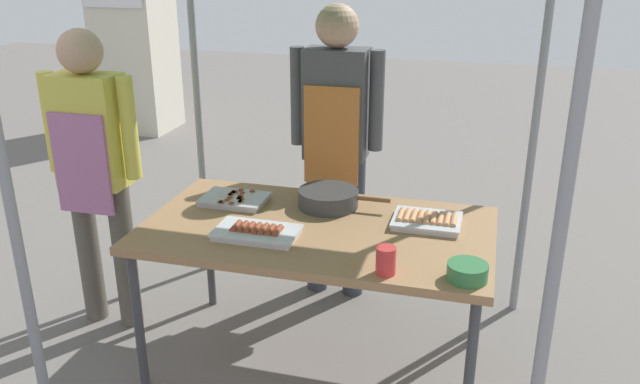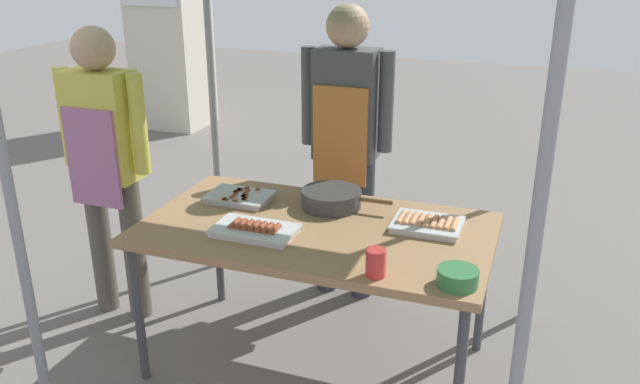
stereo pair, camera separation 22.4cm
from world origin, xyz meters
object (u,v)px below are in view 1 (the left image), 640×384
tray_grilled_sausages (257,232)px  tray_meat_skewers (235,199)px  vendor_woman (336,131)px  customer_nearby (94,159)px  condiment_bowl (467,272)px  stall_table (317,237)px  tray_pork_links (427,220)px  drink_cup_near_edge (386,261)px  cooking_wok (329,197)px  neighbor_stall_left (134,42)px

tray_grilled_sausages → tray_meat_skewers: size_ratio=1.17×
vendor_woman → customer_nearby: bearing=29.9°
tray_grilled_sausages → condiment_bowl: condiment_bowl is taller
stall_table → tray_pork_links: (0.48, 0.15, 0.07)m
drink_cup_near_edge → vendor_woman: (-0.47, 1.10, 0.19)m
stall_table → cooking_wok: size_ratio=3.51×
condiment_bowl → vendor_woman: bearing=126.5°
condiment_bowl → neighbor_stall_left: neighbor_stall_left is taller
tray_pork_links → drink_cup_near_edge: drink_cup_near_edge is taller
stall_table → neighbor_stall_left: bearing=129.6°
tray_meat_skewers → drink_cup_near_edge: (0.86, -0.54, 0.04)m
tray_meat_skewers → cooking_wok: 0.47m
tray_meat_skewers → neighbor_stall_left: neighbor_stall_left is taller
drink_cup_near_edge → customer_nearby: 1.65m
tray_pork_links → cooking_wok: size_ratio=0.68×
condiment_bowl → customer_nearby: 1.95m
vendor_woman → drink_cup_near_edge: bearing=113.4°
stall_table → tray_meat_skewers: 0.51m
cooking_wok → customer_nearby: (-1.19, -0.15, 0.15)m
neighbor_stall_left → stall_table: bearing=-50.4°
customer_nearby → neighbor_stall_left: size_ratio=0.83×
tray_pork_links → condiment_bowl: (0.21, -0.48, 0.01)m
customer_nearby → tray_meat_skewers: bearing=6.2°
condiment_bowl → drink_cup_near_edge: (-0.31, -0.03, 0.02)m
customer_nearby → cooking_wok: bearing=7.4°
tray_grilled_sausages → tray_meat_skewers: (-0.25, 0.34, -0.00)m
drink_cup_near_edge → neighbor_stall_left: size_ratio=0.06×
vendor_woman → tray_grilled_sausages: bearing=81.3°
condiment_bowl → vendor_woman: (-0.79, 1.06, 0.22)m
neighbor_stall_left → customer_nearby: bearing=-62.7°
customer_nearby → neighbor_stall_left: bearing=117.3°
stall_table → customer_nearby: size_ratio=1.00×
tray_grilled_sausages → vendor_woman: vendor_woman is taller
cooking_wok → vendor_woman: (-0.08, 0.48, 0.20)m
tray_grilled_sausages → tray_pork_links: size_ratio=1.20×
cooking_wok → condiment_bowl: (0.70, -0.58, -0.01)m
tray_meat_skewers → cooking_wok: size_ratio=0.70×
stall_table → tray_pork_links: tray_pork_links is taller
stall_table → tray_pork_links: size_ratio=5.13×
tray_meat_skewers → drink_cup_near_edge: 1.01m
customer_nearby → neighbor_stall_left: (-1.87, 3.63, 0.02)m
tray_pork_links → tray_grilled_sausages: bearing=-155.6°
tray_grilled_sausages → tray_meat_skewers: bearing=125.5°
tray_meat_skewers → vendor_woman: vendor_woman is taller
drink_cup_near_edge → stall_table: bearing=136.0°
tray_pork_links → vendor_woman: vendor_woman is taller
condiment_bowl → tray_meat_skewers: bearing=156.7°
tray_meat_skewers → condiment_bowl: bearing=-23.3°
tray_grilled_sausages → condiment_bowl: (0.92, -0.16, 0.01)m
stall_table → vendor_woman: vendor_woman is taller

